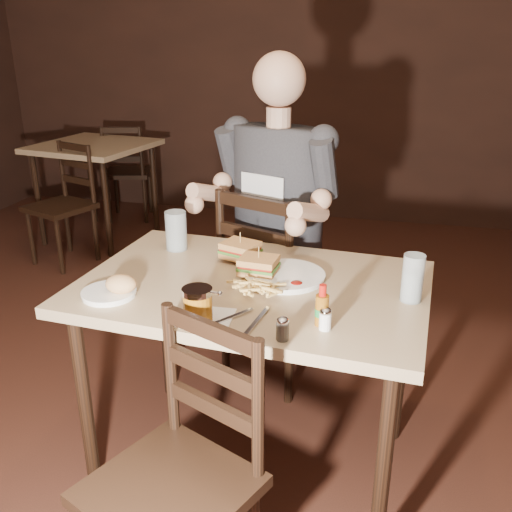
% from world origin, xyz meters
% --- Properties ---
extents(room_shell, '(7.00, 7.00, 7.00)m').
position_xyz_m(room_shell, '(0.00, 0.00, 1.40)').
color(room_shell, black).
rests_on(room_shell, ground).
extents(main_table, '(1.24, 0.88, 0.77)m').
position_xyz_m(main_table, '(0.15, 0.26, 0.69)').
color(main_table, tan).
rests_on(main_table, ground).
extents(bg_table, '(0.92, 0.92, 0.77)m').
position_xyz_m(bg_table, '(-1.69, 2.50, 0.68)').
color(bg_table, tan).
rests_on(bg_table, ground).
extents(chair_far, '(0.58, 0.61, 0.95)m').
position_xyz_m(chair_far, '(0.11, 0.90, 0.48)').
color(chair_far, black).
rests_on(chair_far, ground).
extents(chair_near, '(0.55, 0.57, 0.87)m').
position_xyz_m(chair_near, '(0.08, -0.38, 0.43)').
color(chair_near, black).
rests_on(chair_near, ground).
extents(bg_chair_far, '(0.49, 0.51, 0.84)m').
position_xyz_m(bg_chair_far, '(-1.69, 3.05, 0.42)').
color(bg_chair_far, black).
rests_on(bg_chair_far, ground).
extents(bg_chair_near, '(0.52, 0.54, 0.85)m').
position_xyz_m(bg_chair_near, '(-1.69, 1.95, 0.42)').
color(bg_chair_near, black).
rests_on(bg_chair_near, ground).
extents(diner, '(0.71, 0.64, 1.02)m').
position_xyz_m(diner, '(0.09, 0.85, 1.00)').
color(diner, '#313236').
rests_on(diner, chair_far).
extents(dinner_plate, '(0.29, 0.29, 0.02)m').
position_xyz_m(dinner_plate, '(0.25, 0.32, 0.78)').
color(dinner_plate, white).
rests_on(dinner_plate, main_table).
extents(sandwich_left, '(0.16, 0.14, 0.11)m').
position_xyz_m(sandwich_left, '(0.06, 0.44, 0.84)').
color(sandwich_left, '#DA9A4F').
rests_on(sandwich_left, dinner_plate).
extents(sandwich_right, '(0.14, 0.12, 0.11)m').
position_xyz_m(sandwich_right, '(0.16, 0.31, 0.84)').
color(sandwich_right, '#DA9A4F').
rests_on(sandwich_right, dinner_plate).
extents(fries_pile, '(0.23, 0.17, 0.04)m').
position_xyz_m(fries_pile, '(0.18, 0.16, 0.80)').
color(fries_pile, tan).
rests_on(fries_pile, dinner_plate).
extents(ketchup_dollop, '(0.04, 0.04, 0.01)m').
position_xyz_m(ketchup_dollop, '(0.31, 0.25, 0.79)').
color(ketchup_dollop, maroon).
rests_on(ketchup_dollop, dinner_plate).
extents(glass_left, '(0.09, 0.09, 0.16)m').
position_xyz_m(glass_left, '(-0.22, 0.51, 0.85)').
color(glass_left, silver).
rests_on(glass_left, main_table).
extents(glass_right, '(0.07, 0.07, 0.16)m').
position_xyz_m(glass_right, '(0.68, 0.25, 0.85)').
color(glass_right, silver).
rests_on(glass_right, main_table).
extents(hot_sauce, '(0.04, 0.04, 0.13)m').
position_xyz_m(hot_sauce, '(0.42, 0.02, 0.84)').
color(hot_sauce, brown).
rests_on(hot_sauce, main_table).
extents(salt_shaker, '(0.04, 0.04, 0.06)m').
position_xyz_m(salt_shaker, '(0.44, -0.01, 0.80)').
color(salt_shaker, white).
rests_on(salt_shaker, main_table).
extents(pepper_shaker, '(0.04, 0.04, 0.07)m').
position_xyz_m(pepper_shaker, '(0.33, -0.10, 0.80)').
color(pepper_shaker, '#38332D').
rests_on(pepper_shaker, main_table).
extents(syrup_dispenser, '(0.10, 0.10, 0.12)m').
position_xyz_m(syrup_dispenser, '(0.06, -0.07, 0.83)').
color(syrup_dispenser, brown).
rests_on(syrup_dispenser, main_table).
extents(napkin, '(0.17, 0.16, 0.00)m').
position_xyz_m(napkin, '(0.08, -0.03, 0.77)').
color(napkin, white).
rests_on(napkin, main_table).
extents(knife, '(0.04, 0.21, 0.00)m').
position_xyz_m(knife, '(0.23, -0.02, 0.78)').
color(knife, silver).
rests_on(knife, napkin).
extents(fork, '(0.11, 0.14, 0.01)m').
position_xyz_m(fork, '(0.15, -0.01, 0.78)').
color(fork, silver).
rests_on(fork, napkin).
extents(side_plate, '(0.19, 0.19, 0.01)m').
position_xyz_m(side_plate, '(-0.28, 0.05, 0.78)').
color(side_plate, white).
rests_on(side_plate, main_table).
extents(bread_roll, '(0.11, 0.09, 0.06)m').
position_xyz_m(bread_roll, '(-0.24, 0.05, 0.81)').
color(bread_roll, tan).
rests_on(bread_roll, side_plate).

